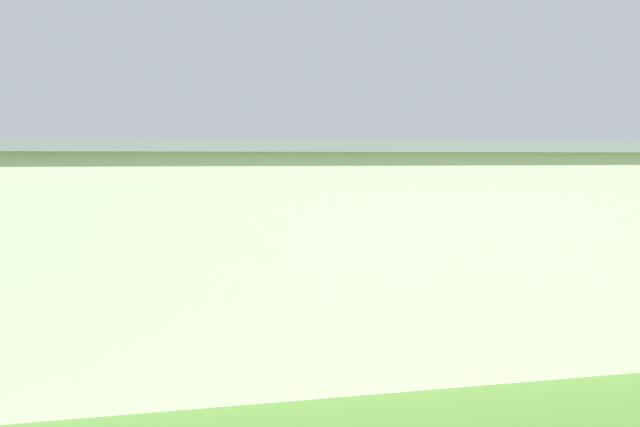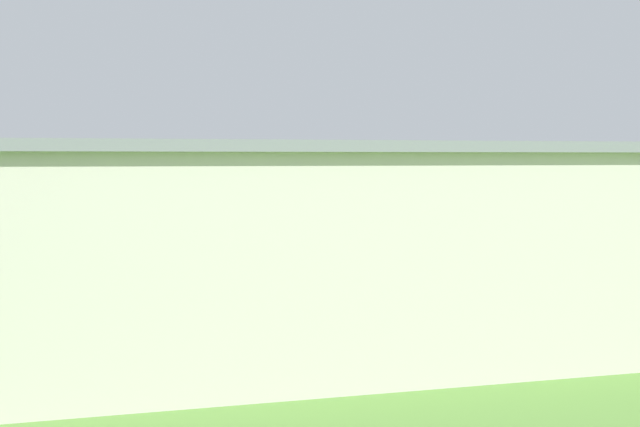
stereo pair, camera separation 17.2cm
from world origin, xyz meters
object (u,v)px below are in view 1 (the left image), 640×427
at_px(hangar, 335,249).
at_px(person_by_parked_cars, 606,276).
at_px(biplane, 351,172).
at_px(person_near_hangar_door, 582,265).
at_px(person_crossing_taxiway, 628,277).

height_order(hangar, person_by_parked_cars, hangar).
distance_m(biplane, person_near_hangar_door, 15.00).
relative_size(hangar, person_near_hangar_door, 22.85).
bearing_deg(person_crossing_taxiway, person_by_parked_cars, -25.35).
bearing_deg(person_crossing_taxiway, person_near_hangar_door, -94.19).
distance_m(person_crossing_taxiway, person_by_parked_cars, 1.13).
xyz_separation_m(biplane, person_near_hangar_door, (-10.86, 8.91, -5.28)).
xyz_separation_m(hangar, person_by_parked_cars, (-19.42, -11.63, -3.01)).
bearing_deg(person_crossing_taxiway, biplane, -52.80).
xyz_separation_m(biplane, person_by_parked_cars, (-9.48, 13.34, -5.36)).
relative_size(hangar, biplane, 4.55).
bearing_deg(person_by_parked_cars, person_crossing_taxiway, 154.65).
bearing_deg(person_near_hangar_door, hangar, 37.69).
bearing_deg(hangar, person_by_parked_cars, -149.09).
xyz_separation_m(biplane, person_crossing_taxiway, (-10.49, 13.83, -5.38)).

